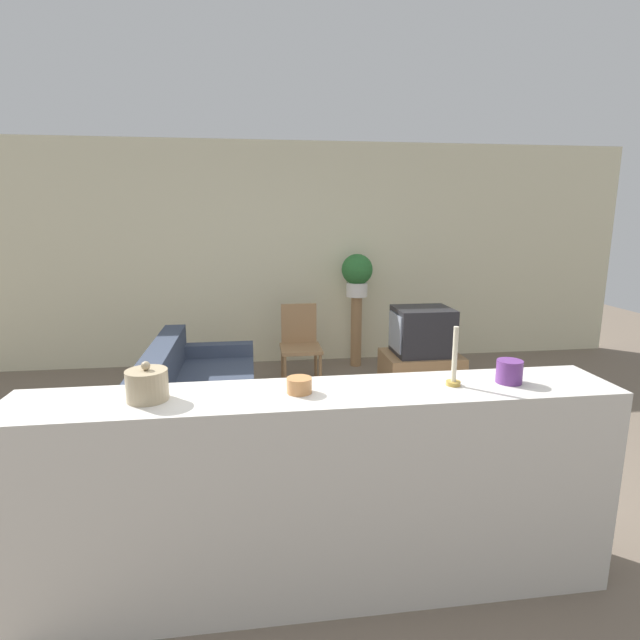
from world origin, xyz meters
The scene contains 13 objects.
ground_plane centered at (0.00, 0.00, 0.00)m, with size 14.00×14.00×0.00m, color #756656.
wall_back centered at (0.00, 3.43, 1.35)m, with size 9.00×0.06×2.70m.
couch centered at (-0.79, 1.31, 0.27)m, with size 0.87×2.02×0.75m.
tv_stand centered at (1.42, 2.02, 0.22)m, with size 0.78×0.59×0.43m.
television centered at (1.41, 2.02, 0.67)m, with size 0.58×0.50×0.48m.
wooden_chair centered at (0.21, 2.57, 0.47)m, with size 0.44×0.44×0.86m.
plant_stand centered at (0.95, 3.08, 0.43)m, with size 0.13×0.13×0.87m.
potted_plant centered at (0.95, 3.08, 1.15)m, with size 0.37×0.37×0.51m.
foreground_counter centered at (0.00, -0.60, 0.52)m, with size 2.83×0.44×1.04m.
decorative_bowl centered at (-0.77, -0.60, 1.11)m, with size 0.18×0.18×0.18m.
candle_jar centered at (-0.10, -0.60, 1.07)m, with size 0.12×0.12×0.07m.
candlestick centered at (0.64, -0.60, 1.14)m, with size 0.07×0.07×0.29m.
coffee_tin centered at (0.92, -0.60, 1.10)m, with size 0.12×0.12×0.11m.
Camera 1 is at (-0.30, -2.76, 1.84)m, focal length 28.00 mm.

